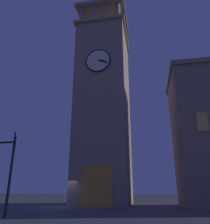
{
  "coord_description": "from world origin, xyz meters",
  "views": [
    {
      "loc": [
        -8.59,
        23.37,
        1.58
      ],
      "look_at": [
        -3.45,
        -3.71,
        11.16
      ],
      "focal_mm": 36.15,
      "sensor_mm": 36.0,
      "label": 1
    }
  ],
  "objects": [
    {
      "name": "ground_plane",
      "position": [
        0.0,
        0.0,
        0.0
      ],
      "size": [
        200.0,
        200.0,
        0.0
      ],
      "primitive_type": "plane",
      "color": "#4C4C51"
    },
    {
      "name": "clocktower",
      "position": [
        -3.32,
        -3.69,
        11.85
      ],
      "size": [
        6.75,
        8.17,
        29.0
      ],
      "color": "gray",
      "rests_on": "ground_plane"
    }
  ]
}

